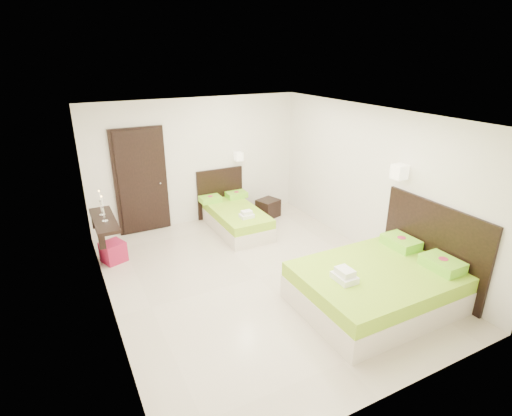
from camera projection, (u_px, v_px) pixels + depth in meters
name	position (u px, v px, depth m)	size (l,w,h in m)	color
floor	(259.00, 278.00, 6.49)	(5.50, 5.50, 0.00)	beige
bed_single	(235.00, 216.00, 8.22)	(1.05, 1.75, 1.44)	beige
bed_double	(380.00, 283.00, 5.74)	(2.20, 1.87, 1.81)	beige
nightstand	(268.00, 208.00, 8.85)	(0.44, 0.39, 0.39)	black
ottoman	(113.00, 252.00, 6.96)	(0.36, 0.36, 0.36)	maroon
door	(141.00, 182.00, 7.83)	(1.02, 0.15, 2.14)	black
console_shelf	(104.00, 221.00, 6.63)	(0.35, 1.20, 0.78)	black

